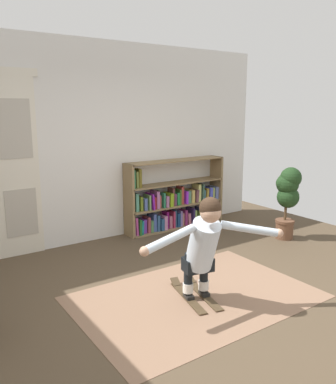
{
  "coord_description": "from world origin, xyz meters",
  "views": [
    {
      "loc": [
        -2.41,
        -2.8,
        1.96
      ],
      "look_at": [
        0.01,
        0.72,
        1.05
      ],
      "focal_mm": 37.24,
      "sensor_mm": 36.0,
      "label": 1
    }
  ],
  "objects_px": {
    "bookshelf": "(173,202)",
    "person_skier": "(204,243)",
    "potted_plant": "(288,194)",
    "skis_pair": "(194,294)"
  },
  "relations": [
    {
      "from": "bookshelf",
      "to": "person_skier",
      "type": "distance_m",
      "value": 2.67
    },
    {
      "from": "bookshelf",
      "to": "person_skier",
      "type": "xyz_separation_m",
      "value": [
        -1.28,
        -2.33,
        0.22
      ]
    },
    {
      "from": "potted_plant",
      "to": "person_skier",
      "type": "bearing_deg",
      "value": -158.83
    },
    {
      "from": "person_skier",
      "to": "potted_plant",
      "type": "bearing_deg",
      "value": 21.17
    },
    {
      "from": "bookshelf",
      "to": "person_skier",
      "type": "relative_size",
      "value": 1.23
    },
    {
      "from": "bookshelf",
      "to": "person_skier",
      "type": "height_order",
      "value": "person_skier"
    },
    {
      "from": "bookshelf",
      "to": "skis_pair",
      "type": "height_order",
      "value": "bookshelf"
    },
    {
      "from": "bookshelf",
      "to": "person_skier",
      "type": "bearing_deg",
      "value": -118.75
    },
    {
      "from": "skis_pair",
      "to": "person_skier",
      "type": "bearing_deg",
      "value": -103.33
    },
    {
      "from": "potted_plant",
      "to": "person_skier",
      "type": "distance_m",
      "value": 2.57
    }
  ]
}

